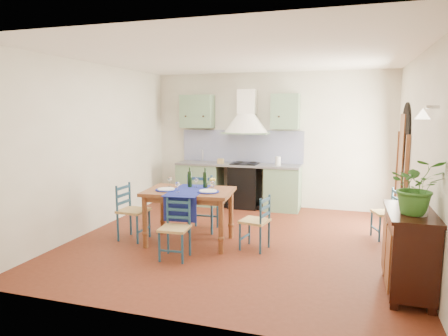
{
  "coord_description": "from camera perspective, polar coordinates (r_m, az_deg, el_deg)",
  "views": [
    {
      "loc": [
        1.56,
        -5.8,
        2.01
      ],
      "look_at": [
        -0.32,
        0.3,
        1.09
      ],
      "focal_mm": 32.0,
      "sensor_mm": 36.0,
      "label": 1
    }
  ],
  "objects": [
    {
      "name": "floor",
      "position": [
        6.34,
        2.02,
        -10.34
      ],
      "size": [
        5.0,
        5.0,
        0.0
      ],
      "primitive_type": "plane",
      "color": "#4D1F10",
      "rests_on": "ground"
    },
    {
      "name": "back_wall",
      "position": [
        8.4,
        3.06,
        1.57
      ],
      "size": [
        5.0,
        0.96,
        2.8
      ],
      "color": "beige",
      "rests_on": "ground"
    },
    {
      "name": "right_wall",
      "position": [
        6.19,
        25.72,
        1.1
      ],
      "size": [
        0.26,
        5.0,
        2.8
      ],
      "color": "beige",
      "rests_on": "ground"
    },
    {
      "name": "left_wall",
      "position": [
        7.11,
        -17.78,
        2.84
      ],
      "size": [
        0.04,
        5.0,
        2.8
      ],
      "primitive_type": "cube",
      "color": "beige",
      "rests_on": "ground"
    },
    {
      "name": "ceiling",
      "position": [
        6.06,
        2.16,
        15.69
      ],
      "size": [
        5.0,
        5.0,
        0.01
      ],
      "primitive_type": "cube",
      "color": "white",
      "rests_on": "back_wall"
    },
    {
      "name": "dining_table",
      "position": [
        6.07,
        -4.98,
        -4.04
      ],
      "size": [
        1.37,
        1.05,
        1.14
      ],
      "color": "brown",
      "rests_on": "ground"
    },
    {
      "name": "chair_near",
      "position": [
        5.55,
        -6.96,
        -8.56
      ],
      "size": [
        0.4,
        0.4,
        0.81
      ],
      "color": "navy",
      "rests_on": "ground"
    },
    {
      "name": "chair_far",
      "position": [
        6.71,
        -3.05,
        -4.77
      ],
      "size": [
        0.49,
        0.49,
        0.99
      ],
      "color": "navy",
      "rests_on": "ground"
    },
    {
      "name": "chair_left",
      "position": [
        6.46,
        -13.05,
        -6.01
      ],
      "size": [
        0.43,
        0.43,
        0.88
      ],
      "color": "navy",
      "rests_on": "ground"
    },
    {
      "name": "chair_right",
      "position": [
        5.86,
        4.66,
        -7.66
      ],
      "size": [
        0.44,
        0.44,
        0.8
      ],
      "color": "navy",
      "rests_on": "ground"
    },
    {
      "name": "chair_spare",
      "position": [
        6.83,
        22.36,
        -6.0
      ],
      "size": [
        0.47,
        0.47,
        0.8
      ],
      "color": "navy",
      "rests_on": "ground"
    },
    {
      "name": "sideboard",
      "position": [
        4.91,
        24.86,
        -10.43
      ],
      "size": [
        0.5,
        1.05,
        0.94
      ],
      "color": "black",
      "rests_on": "ground"
    },
    {
      "name": "potted_plant",
      "position": [
        4.6,
        25.88,
        -2.39
      ],
      "size": [
        0.54,
        0.47,
        0.59
      ],
      "primitive_type": "imported",
      "rotation": [
        0.0,
        0.0,
        0.01
      ],
      "color": "#336C24",
      "rests_on": "sideboard"
    }
  ]
}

